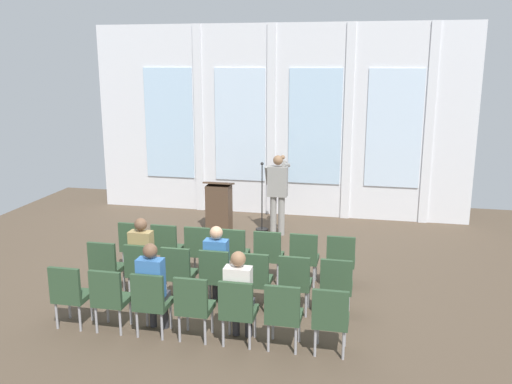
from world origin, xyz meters
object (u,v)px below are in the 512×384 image
at_px(chair_r0_c4, 268,253).
at_px(chair_r1_c4, 255,277).
at_px(chair_r1_c6, 336,283).
at_px(speaker, 278,189).
at_px(chair_r1_c1, 142,268).
at_px(chair_r2_c0, 70,292).
at_px(chair_r1_c0, 106,265).
at_px(chair_r2_c1, 110,296).
at_px(chair_r2_c6, 331,317).
at_px(chair_r0_c5, 304,255).
at_px(chair_r1_c5, 295,280).
at_px(chair_r0_c6, 341,258).
at_px(chair_r2_c4, 238,308).
at_px(audience_r2_c2, 153,284).
at_px(chair_r2_c5, 283,312).
at_px(audience_r2_c4, 239,292).
at_px(chair_r2_c2, 151,300).
at_px(chair_r1_c2, 178,271).
at_px(mic_stand, 262,216).
at_px(chair_r0_c1, 167,245).
at_px(audience_r1_c3, 217,261).
at_px(chair_r1_c3, 216,274).
at_px(lectern, 219,207).
at_px(chair_r0_c3, 234,250).
at_px(chair_r2_c3, 194,304).
at_px(chair_r0_c0, 134,243).
at_px(chair_r0_c2, 200,248).
at_px(audience_r1_c1, 143,254).

bearing_deg(chair_r0_c4, chair_r1_c4, -90.00).
bearing_deg(chair_r1_c6, speaker, 112.07).
distance_m(chair_r1_c1, chair_r2_c0, 1.25).
bearing_deg(chair_r1_c0, chair_r2_c1, -60.80).
distance_m(chair_r1_c6, chair_r2_c6, 1.09).
height_order(chair_r1_c4, chair_r2_c6, same).
relative_size(chair_r0_c5, chair_r2_c0, 1.00).
distance_m(speaker, chair_r0_c4, 2.73).
height_order(chair_r1_c4, chair_r1_c5, same).
height_order(chair_r0_c6, chair_r2_c4, same).
height_order(speaker, audience_r2_c2, speaker).
distance_m(chair_r1_c1, chair_r2_c5, 2.68).
bearing_deg(audience_r2_c4, chair_r2_c2, -176.16).
xyz_separation_m(speaker, chair_r1_c2, (-0.92, -3.77, -0.49)).
bearing_deg(mic_stand, chair_r0_c5, -65.82).
height_order(chair_r0_c1, audience_r1_c3, audience_r1_c3).
distance_m(chair_r1_c3, audience_r2_c2, 1.20).
distance_m(chair_r1_c2, chair_r1_c5, 1.84).
bearing_deg(audience_r2_c4, lectern, 108.76).
bearing_deg(chair_r0_c5, chair_r2_c1, -138.18).
height_order(chair_r0_c3, chair_r1_c4, same).
distance_m(chair_r0_c5, chair_r2_c3, 2.51).
height_order(chair_r1_c6, chair_r2_c4, same).
relative_size(chair_r0_c3, chair_r2_c4, 1.00).
bearing_deg(speaker, mic_stand, 148.59).
bearing_deg(chair_r0_c1, chair_r2_c2, -74.39).
bearing_deg(chair_r2_c5, chair_r2_c6, 0.00).
relative_size(chair_r1_c0, chair_r1_c3, 1.00).
relative_size(chair_r0_c4, chair_r0_c6, 1.00).
distance_m(chair_r1_c3, audience_r1_c3, 0.20).
bearing_deg(lectern, audience_r1_c3, -74.65).
bearing_deg(chair_r0_c1, chair_r2_c3, -60.80).
bearing_deg(chair_r0_c5, chair_r0_c0, 180.00).
bearing_deg(chair_r1_c5, speaker, 103.67).
bearing_deg(chair_r2_c1, chair_r0_c4, 50.03).
xyz_separation_m(chair_r0_c1, chair_r2_c2, (0.61, -2.19, 0.00)).
height_order(mic_stand, chair_r2_c1, mic_stand).
bearing_deg(chair_r2_c0, chair_r0_c4, 41.82).
height_order(chair_r1_c1, chair_r2_c2, same).
height_order(chair_r1_c6, audience_r2_c4, audience_r2_c4).
distance_m(mic_stand, lectern, 0.98).
xyz_separation_m(lectern, chair_r0_c0, (-0.83, -2.66, -0.02)).
distance_m(chair_r1_c5, audience_r2_c4, 1.20).
height_order(chair_r0_c6, chair_r2_c0, same).
distance_m(speaker, mic_stand, 0.83).
bearing_deg(chair_r2_c3, chair_r0_c1, 119.20).
relative_size(chair_r0_c3, chair_r2_c5, 1.00).
height_order(mic_stand, chair_r2_c4, mic_stand).
distance_m(chair_r0_c2, audience_r1_c1, 1.20).
height_order(chair_r1_c6, chair_r2_c1, same).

